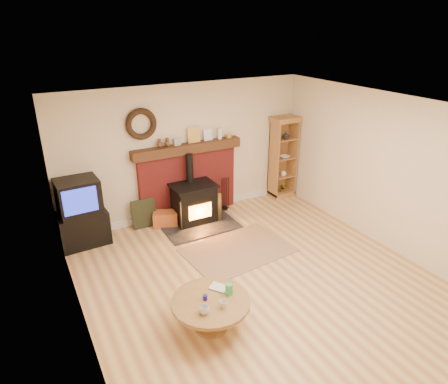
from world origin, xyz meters
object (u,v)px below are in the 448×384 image
wood_stove (195,204)px  curio_cabinet (282,157)px  tv_unit (81,214)px  coffee_table (211,305)px

wood_stove → curio_cabinet: size_ratio=0.78×
wood_stove → curio_cabinet: 2.32m
curio_cabinet → wood_stove: bearing=-173.0°
tv_unit → coffee_table: 3.14m
coffee_table → wood_stove: bearing=69.4°
tv_unit → curio_cabinet: bearing=1.1°
curio_cabinet → coffee_table: size_ratio=1.79×
tv_unit → wood_stove: bearing=-5.3°
wood_stove → tv_unit: bearing=174.7°
coffee_table → curio_cabinet: bearing=42.8°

